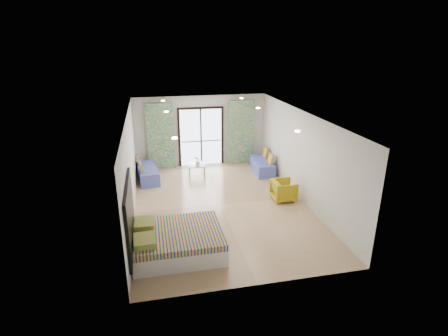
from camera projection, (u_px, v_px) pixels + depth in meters
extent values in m
cube|color=black|center=(200.00, 108.00, 13.10)|extent=(1.76, 0.08, 0.08)
cube|color=black|center=(179.00, 139.00, 13.32)|extent=(0.08, 0.08, 2.20)
cube|color=black|center=(222.00, 136.00, 13.65)|extent=(0.08, 0.08, 2.20)
cube|color=black|center=(201.00, 137.00, 13.49)|extent=(0.05, 0.06, 2.20)
cube|color=#595451|center=(201.00, 141.00, 13.56)|extent=(1.52, 0.03, 0.04)
cube|color=silver|center=(160.00, 137.00, 13.00)|extent=(1.00, 0.10, 2.50)
cube|color=silver|center=(241.00, 132.00, 13.61)|extent=(1.00, 0.10, 2.50)
cylinder|color=#FFE0B2|center=(174.00, 138.00, 7.43)|extent=(0.12, 0.12, 0.02)
cylinder|color=#FFE0B2|center=(297.00, 131.00, 7.98)|extent=(0.12, 0.12, 0.02)
cylinder|color=#FFE0B2|center=(166.00, 112.00, 10.18)|extent=(0.12, 0.12, 0.02)
cylinder|color=#FFE0B2|center=(258.00, 108.00, 10.74)|extent=(0.12, 0.12, 0.02)
cylinder|color=#FFE0B2|center=(163.00, 101.00, 12.02)|extent=(0.12, 0.12, 0.02)
cylinder|color=#FFE0B2|center=(241.00, 98.00, 12.57)|extent=(0.12, 0.12, 0.02)
cube|color=black|center=(130.00, 216.00, 7.55)|extent=(0.06, 2.10, 1.50)
cube|color=silver|center=(131.00, 193.00, 8.69)|extent=(0.02, 0.10, 0.10)
cube|color=silver|center=(178.00, 244.00, 8.04)|extent=(2.02, 1.61, 0.40)
cube|color=navy|center=(178.00, 234.00, 7.94)|extent=(2.00, 1.65, 0.15)
cube|color=#1B7D5F|center=(145.00, 241.00, 7.40)|extent=(0.48, 0.58, 0.14)
cube|color=#1B7D5F|center=(145.00, 223.00, 8.10)|extent=(0.49, 0.59, 0.14)
cube|color=#4957AF|center=(148.00, 175.00, 12.27)|extent=(0.82, 1.71, 0.37)
cube|color=#4957AF|center=(147.00, 169.00, 12.20)|extent=(0.80, 1.68, 0.09)
cube|color=navy|center=(141.00, 167.00, 11.71)|extent=(0.23, 0.43, 0.38)
cube|color=navy|center=(139.00, 160.00, 12.40)|extent=(0.23, 0.43, 0.38)
cube|color=#4957AF|center=(262.00, 167.00, 13.06)|extent=(0.74, 1.64, 0.36)
cube|color=#4957AF|center=(262.00, 161.00, 12.98)|extent=(0.73, 1.61, 0.09)
cube|color=navy|center=(271.00, 159.00, 12.59)|extent=(0.21, 0.41, 0.37)
cube|color=navy|center=(266.00, 153.00, 13.28)|extent=(0.21, 0.41, 0.37)
cylinder|color=silver|center=(190.00, 173.00, 12.43)|extent=(0.05, 0.05, 0.40)
cylinder|color=silver|center=(205.00, 172.00, 12.48)|extent=(0.05, 0.05, 0.40)
cylinder|color=silver|center=(189.00, 167.00, 12.93)|extent=(0.05, 0.05, 0.40)
cylinder|color=silver|center=(204.00, 167.00, 12.99)|extent=(0.05, 0.05, 0.40)
cube|color=#8CA59E|center=(197.00, 165.00, 12.64)|extent=(0.68, 0.68, 0.02)
sphere|color=white|center=(198.00, 159.00, 12.57)|extent=(0.07, 0.07, 0.07)
sphere|color=white|center=(196.00, 158.00, 12.60)|extent=(0.07, 0.07, 0.07)
sphere|color=white|center=(195.00, 158.00, 12.54)|extent=(0.07, 0.07, 0.07)
sphere|color=white|center=(197.00, 158.00, 12.50)|extent=(0.07, 0.07, 0.07)
imported|color=white|center=(198.00, 162.00, 12.61)|extent=(0.22, 0.23, 0.17)
imported|color=#B19D16|center=(284.00, 189.00, 10.65)|extent=(0.63, 0.68, 0.70)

